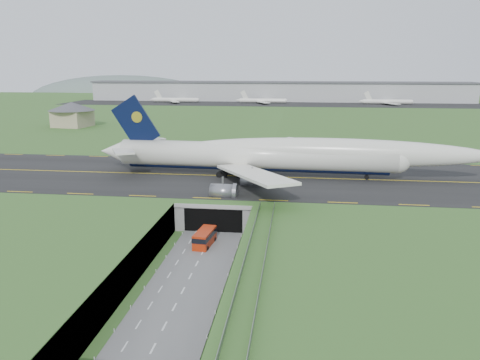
# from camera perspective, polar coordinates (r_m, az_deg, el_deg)

# --- Properties ---
(ground) EXTENTS (900.00, 900.00, 0.00)m
(ground) POSITION_cam_1_polar(r_m,az_deg,el_deg) (88.88, -4.19, -8.18)
(ground) COLOR #375E25
(ground) RESTS_ON ground
(airfield_deck) EXTENTS (800.00, 800.00, 6.00)m
(airfield_deck) POSITION_cam_1_polar(r_m,az_deg,el_deg) (87.81, -4.22, -6.36)
(airfield_deck) COLOR gray
(airfield_deck) RESTS_ON ground
(trench_road) EXTENTS (12.00, 75.00, 0.20)m
(trench_road) POSITION_cam_1_polar(r_m,az_deg,el_deg) (82.08, -5.21, -10.04)
(trench_road) COLOR slate
(trench_road) RESTS_ON ground
(taxiway) EXTENTS (800.00, 44.00, 0.18)m
(taxiway) POSITION_cam_1_polar(r_m,az_deg,el_deg) (118.17, -1.17, 0.48)
(taxiway) COLOR black
(taxiway) RESTS_ON airfield_deck
(tunnel_portal) EXTENTS (17.00, 22.30, 6.00)m
(tunnel_portal) POSITION_cam_1_polar(r_m,az_deg,el_deg) (103.32, -2.44, -3.05)
(tunnel_portal) COLOR gray
(tunnel_portal) RESTS_ON ground
(guideway) EXTENTS (3.00, 53.00, 7.05)m
(guideway) POSITION_cam_1_polar(r_m,az_deg,el_deg) (67.91, 1.87, -10.41)
(guideway) COLOR #A8A8A3
(guideway) RESTS_ON ground
(jumbo_jet) EXTENTS (98.09, 62.44, 20.67)m
(jumbo_jet) POSITION_cam_1_polar(r_m,az_deg,el_deg) (116.84, 5.21, 3.02)
(jumbo_jet) COLOR white
(jumbo_jet) RESTS_ON ground
(shuttle_tram) EXTENTS (3.51, 7.44, 2.94)m
(shuttle_tram) POSITION_cam_1_polar(r_m,az_deg,el_deg) (89.00, -4.33, -7.03)
(shuttle_tram) COLOR #AF280B
(shuttle_tram) RESTS_ON ground
(service_building) EXTENTS (23.46, 23.46, 11.34)m
(service_building) POSITION_cam_1_polar(r_m,az_deg,el_deg) (229.60, -19.79, 7.79)
(service_building) COLOR tan
(service_building) RESTS_ON ground
(cargo_terminal) EXTENTS (320.00, 67.00, 15.60)m
(cargo_terminal) POSITION_cam_1_polar(r_m,az_deg,el_deg) (381.14, 4.58, 10.74)
(cargo_terminal) COLOR #B2B2B2
(cargo_terminal) RESTS_ON ground
(distant_hills) EXTENTS (700.00, 91.00, 60.00)m
(distant_hills) POSITION_cam_1_polar(r_m,az_deg,el_deg) (514.48, 12.47, 9.21)
(distant_hills) COLOR slate
(distant_hills) RESTS_ON ground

